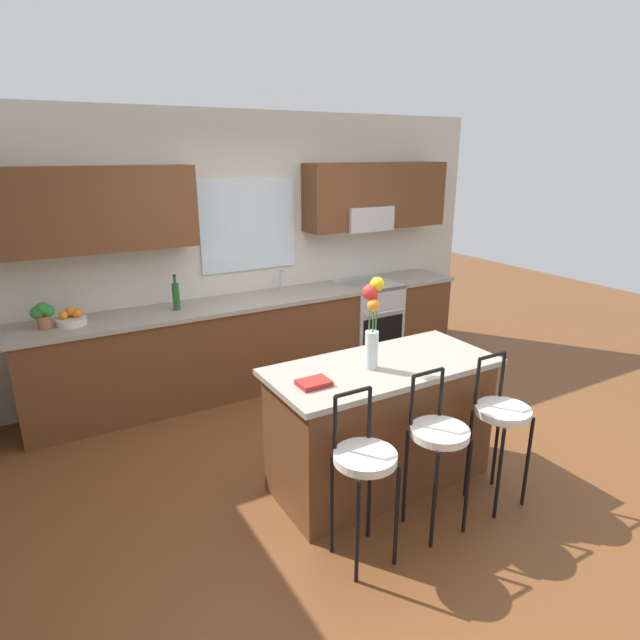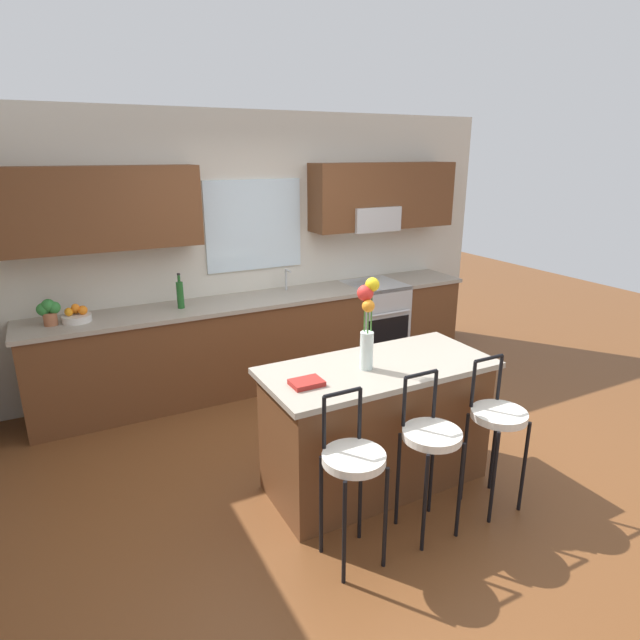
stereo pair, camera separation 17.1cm
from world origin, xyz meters
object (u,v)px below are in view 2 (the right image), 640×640
Objects in this scene: bar_stool_middle at (431,441)px; bottle_olive_oil at (180,294)px; cookbook at (307,383)px; bar_stool_near at (353,465)px; potted_plant_small at (49,310)px; oven_range at (373,323)px; flower_vase at (367,319)px; kitchen_island at (377,425)px; fruit_bowl_oranges at (77,316)px; bar_stool_far at (497,421)px.

bar_stool_middle is 2.77m from bottle_olive_oil.
bottle_olive_oil reaches higher than cookbook.
bar_stool_near is at bearing 180.00° from bar_stool_middle.
potted_plant_small is (-1.38, 2.08, 0.11)m from cookbook.
cookbook is at bearing -82.29° from bottle_olive_oil.
bar_stool_middle is (-1.28, -2.57, 0.18)m from oven_range.
bar_stool_middle is at bearing -79.62° from flower_vase.
oven_range is 3.16m from bar_stool_near.
kitchen_island is 2.27m from bottle_olive_oil.
bottle_olive_oil is at bearing -0.31° from fruit_bowl_oranges.
bar_stool_middle is 4.34× the size of fruit_bowl_oranges.
bar_stool_far is 5.21× the size of cookbook.
bar_stool_middle is at bearing -90.00° from kitchen_island.
cookbook reaches higher than oven_range.
potted_plant_small reaches higher than kitchen_island.
fruit_bowl_oranges reaches higher than oven_range.
cookbook is at bearing 137.92° from bar_stool_middle.
fruit_bowl_oranges is (-3.03, 0.03, 0.51)m from oven_range.
cookbook is 0.61× the size of bottle_olive_oil.
cookbook reaches higher than kitchen_island.
bar_stool_middle and bar_stool_far have the same top height.
bottle_olive_oil is at bearing 113.12° from kitchen_island.
bar_stool_far reaches higher than oven_range.
bottle_olive_oil is 1.46× the size of potted_plant_small.
flower_vase reaches higher than potted_plant_small.
bottle_olive_oil is at bearing 97.71° from cookbook.
kitchen_island is 8.07× the size of cookbook.
kitchen_island is 0.82m from bar_stool_near.
potted_plant_small is (-1.09, 0.00, -0.00)m from bottle_olive_oil.
kitchen_island is 0.81m from flower_vase.
bar_stool_far is 2.99m from bottle_olive_oil.
oven_range is 2.36m from kitchen_island.
fruit_bowl_oranges is at bearing 119.39° from cookbook.
cookbook is (-1.13, 0.52, 0.30)m from bar_stool_far.
bar_stool_near is 2.65m from bottle_olive_oil.
flower_vase is (-0.11, 0.58, 0.63)m from bar_stool_middle.
bar_stool_middle is (0.55, 0.00, 0.00)m from bar_stool_near.
flower_vase is at bearing -50.91° from fruit_bowl_oranges.
bar_stool_far is at bearing 0.00° from bar_stool_middle.
bar_stool_middle is 0.55m from bar_stool_far.
bar_stool_near is 1.00× the size of bar_stool_middle.
bar_stool_near is 2.98m from potted_plant_small.
bar_stool_near reaches higher than kitchen_island.
bar_stool_near is at bearing -86.78° from cookbook.
bottle_olive_oil is (-0.86, 2.60, 0.42)m from bar_stool_middle.
oven_range is 4.08× the size of potted_plant_small.
potted_plant_small is at bearing 179.97° from bottle_olive_oil.
bar_stool_far is 1.68× the size of flower_vase.
potted_plant_small is at bearing 133.95° from bar_stool_far.
fruit_bowl_oranges is 0.73× the size of bottle_olive_oil.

